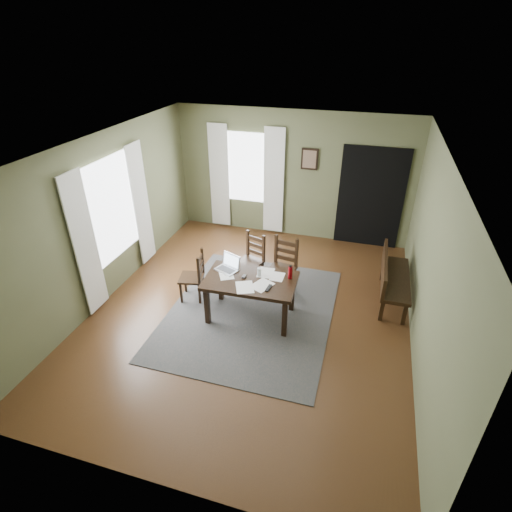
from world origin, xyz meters
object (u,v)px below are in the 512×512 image
(chair_back_left, at_px, (251,260))
(laptop, at_px, (229,265))
(chair_end, at_px, (194,276))
(water_bottle, at_px, (290,272))
(bench, at_px, (391,276))
(chair_back_right, at_px, (283,267))
(dining_table, at_px, (251,284))

(chair_back_left, bearing_deg, laptop, -80.46)
(chair_end, distance_m, laptop, 0.72)
(chair_end, xyz_separation_m, water_bottle, (1.64, -0.02, 0.38))
(bench, bearing_deg, chair_back_right, 98.64)
(chair_back_left, bearing_deg, water_bottle, -22.74)
(dining_table, bearing_deg, chair_back_right, 66.97)
(chair_end, bearing_deg, chair_back_left, 122.71)
(dining_table, relative_size, chair_back_left, 1.54)
(dining_table, distance_m, chair_end, 1.10)
(chair_end, bearing_deg, chair_back_right, 102.17)
(chair_back_right, relative_size, water_bottle, 4.35)
(chair_back_right, distance_m, laptop, 1.02)
(dining_table, relative_size, laptop, 3.42)
(bench, bearing_deg, dining_table, 117.59)
(chair_end, xyz_separation_m, bench, (3.18, 0.89, 0.04))
(water_bottle, bearing_deg, chair_back_right, 111.98)
(water_bottle, bearing_deg, chair_end, 179.37)
(chair_end, height_order, water_bottle, water_bottle)
(chair_end, relative_size, laptop, 2.11)
(chair_back_left, xyz_separation_m, laptop, (-0.14, -0.79, 0.32))
(laptop, height_order, water_bottle, laptop)
(chair_end, xyz_separation_m, chair_back_left, (0.77, 0.76, 0.02))
(chair_back_left, distance_m, chair_back_right, 0.63)
(laptop, bearing_deg, dining_table, -2.42)
(bench, relative_size, water_bottle, 6.17)
(laptop, distance_m, water_bottle, 1.00)
(chair_back_left, distance_m, water_bottle, 1.22)
(chair_back_right, height_order, water_bottle, chair_back_right)
(chair_end, distance_m, bench, 3.30)
(bench, bearing_deg, chair_end, 105.65)
(chair_end, height_order, chair_back_right, chair_back_right)
(chair_back_right, xyz_separation_m, water_bottle, (0.26, -0.64, 0.33))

